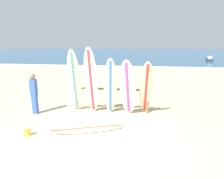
# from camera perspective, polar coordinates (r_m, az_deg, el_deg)

# --- Properties ---
(ground_plane) EXTENTS (120.00, 120.00, 0.00)m
(ground_plane) POSITION_cam_1_polar(r_m,az_deg,el_deg) (5.46, -5.44, -14.06)
(ground_plane) COLOR #D3BC8C
(ocean_water) EXTENTS (120.00, 80.00, 0.01)m
(ocean_water) POSITION_cam_1_polar(r_m,az_deg,el_deg) (62.75, 7.88, 10.94)
(ocean_water) COLOR #1E5984
(ocean_water) RESTS_ON ground
(surfboard_rack) EXTENTS (2.83, 0.09, 1.02)m
(surfboard_rack) POSITION_cam_1_polar(r_m,az_deg,el_deg) (7.23, -0.37, -1.47)
(surfboard_rack) COLOR olive
(surfboard_rack) RESTS_ON ground
(surfboard_leaning_far_left) EXTENTS (0.61, 0.93, 2.36)m
(surfboard_leaning_far_left) POSITION_cam_1_polar(r_m,az_deg,el_deg) (7.05, -11.05, 2.26)
(surfboard_leaning_far_left) COLOR silver
(surfboard_leaning_far_left) RESTS_ON ground
(surfboard_leaning_left) EXTENTS (0.51, 0.62, 2.42)m
(surfboard_leaning_left) POSITION_cam_1_polar(r_m,az_deg,el_deg) (6.91, -6.17, 2.46)
(surfboard_leaning_left) COLOR white
(surfboard_leaning_left) RESTS_ON ground
(surfboard_leaning_center_left) EXTENTS (0.57, 0.69, 2.07)m
(surfboard_leaning_center_left) POSITION_cam_1_polar(r_m,az_deg,el_deg) (6.80, -0.48, 0.83)
(surfboard_leaning_center_left) COLOR beige
(surfboard_leaning_center_left) RESTS_ON ground
(surfboard_leaning_center) EXTENTS (0.67, 0.81, 2.04)m
(surfboard_leaning_center) POSITION_cam_1_polar(r_m,az_deg,el_deg) (6.66, 4.70, 0.36)
(surfboard_leaning_center) COLOR white
(surfboard_leaning_center) RESTS_ON ground
(surfboard_leaning_center_right) EXTENTS (0.51, 0.93, 1.99)m
(surfboard_leaning_center_right) POSITION_cam_1_polar(r_m,az_deg,el_deg) (6.82, 10.03, 0.31)
(surfboard_leaning_center_right) COLOR beige
(surfboard_leaning_center_right) RESTS_ON ground
(surfboard_lying_on_sand) EXTENTS (2.31, 1.27, 0.08)m
(surfboard_lying_on_sand) POSITION_cam_1_polar(r_m,az_deg,el_deg) (5.92, -7.35, -11.48)
(surfboard_lying_on_sand) COLOR white
(surfboard_lying_on_sand) RESTS_ON ground
(beachgoer_standing) EXTENTS (0.26, 0.20, 1.50)m
(beachgoer_standing) POSITION_cam_1_polar(r_m,az_deg,el_deg) (7.48, -22.14, -0.66)
(beachgoer_standing) COLOR #3359B2
(beachgoer_standing) RESTS_ON ground
(small_boat_offshore) EXTENTS (1.42, 2.85, 0.71)m
(small_boat_offshore) POSITION_cam_1_polar(r_m,az_deg,el_deg) (32.84, 26.93, 7.99)
(small_boat_offshore) COLOR #333842
(small_boat_offshore) RESTS_ON ocean_water
(sand_bucket) EXTENTS (0.18, 0.18, 0.20)m
(sand_bucket) POSITION_cam_1_polar(r_m,az_deg,el_deg) (6.01, -23.74, -11.49)
(sand_bucket) COLOR gold
(sand_bucket) RESTS_ON ground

